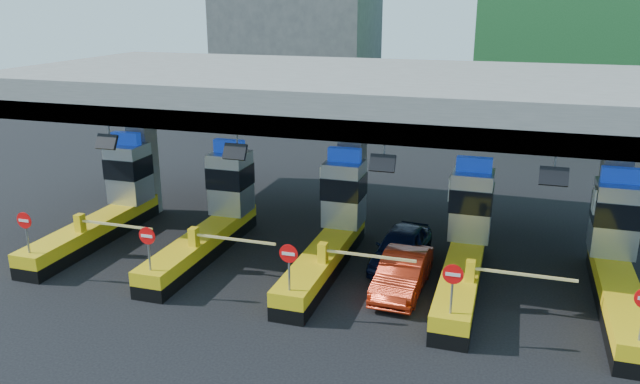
% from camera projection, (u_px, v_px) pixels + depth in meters
% --- Properties ---
extents(ground, '(120.00, 120.00, 0.00)m').
position_uv_depth(ground, '(331.00, 263.00, 24.08)').
color(ground, black).
rests_on(ground, ground).
extents(toll_canopy, '(28.00, 12.09, 7.00)m').
position_uv_depth(toll_canopy, '(352.00, 94.00, 24.88)').
color(toll_canopy, slate).
rests_on(toll_canopy, ground).
extents(toll_lane_far_left, '(4.43, 8.00, 4.16)m').
position_uv_depth(toll_lane_far_left, '(111.00, 202.00, 26.81)').
color(toll_lane_far_left, black).
rests_on(toll_lane_far_left, ground).
extents(toll_lane_left, '(4.43, 8.00, 4.16)m').
position_uv_depth(toll_lane_left, '(216.00, 214.00, 25.36)').
color(toll_lane_left, black).
rests_on(toll_lane_left, ground).
extents(toll_lane_center, '(4.43, 8.00, 4.16)m').
position_uv_depth(toll_lane_center, '(333.00, 227.00, 23.92)').
color(toll_lane_center, black).
rests_on(toll_lane_center, ground).
extents(toll_lane_right, '(4.43, 8.00, 4.16)m').
position_uv_depth(toll_lane_right, '(466.00, 241.00, 22.48)').
color(toll_lane_right, black).
rests_on(toll_lane_right, ground).
extents(toll_lane_far_right, '(4.43, 8.00, 4.16)m').
position_uv_depth(toll_lane_far_right, '(617.00, 258.00, 21.04)').
color(toll_lane_far_right, black).
rests_on(toll_lane_far_right, ground).
extents(bg_building_concrete, '(14.00, 10.00, 18.00)m').
position_uv_depth(bg_building_concrete, '(298.00, 8.00, 58.24)').
color(bg_building_concrete, '#4C4C49').
rests_on(bg_building_concrete, ground).
extents(van, '(2.07, 4.38, 1.45)m').
position_uv_depth(van, '(401.00, 247.00, 23.71)').
color(van, black).
rests_on(van, ground).
extents(red_car, '(1.59, 4.20, 1.37)m').
position_uv_depth(red_car, '(402.00, 273.00, 21.57)').
color(red_car, '#A6210C').
rests_on(red_car, ground).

